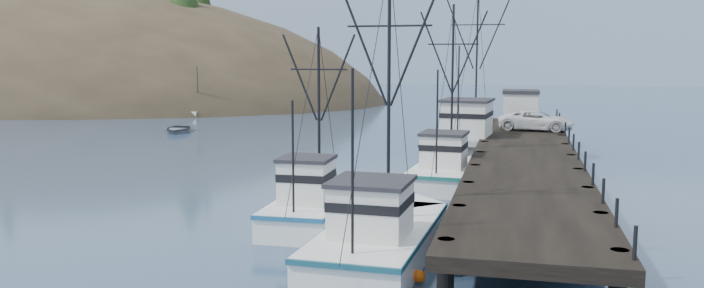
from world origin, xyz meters
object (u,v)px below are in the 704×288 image
(trawler_far, at_px, (448,170))
(pickup_truck, at_px, (536,120))
(trawler_mid, at_px, (315,206))
(work_vessel, at_px, (471,142))
(pier, at_px, (525,158))
(motorboat, at_px, (178,132))
(trawler_near, at_px, (382,235))
(pier_shed, at_px, (521,106))

(trawler_far, bearing_deg, pickup_truck, 66.68)
(trawler_mid, xyz_separation_m, work_vessel, (5.75, 21.63, 0.41))
(pier, distance_m, pickup_truck, 12.59)
(work_vessel, bearing_deg, pickup_truck, 25.67)
(pier, bearing_deg, motorboat, 147.97)
(pier, xyz_separation_m, work_vessel, (-3.80, 10.25, -0.46))
(pickup_truck, bearing_deg, trawler_far, 165.15)
(trawler_far, height_order, pickup_truck, trawler_far)
(work_vessel, relative_size, motorboat, 3.11)
(trawler_near, xyz_separation_m, motorboat, (-28.03, 36.71, -0.82))
(pier, bearing_deg, pier_shed, 90.86)
(trawler_mid, height_order, pier_shed, trawler_mid)
(work_vessel, bearing_deg, pier_shed, 65.51)
(trawler_near, relative_size, trawler_mid, 1.25)
(pier_shed, bearing_deg, trawler_near, -98.87)
(pier, height_order, trawler_far, trawler_far)
(pickup_truck, relative_size, motorboat, 1.10)
(trawler_near, relative_size, pickup_truck, 2.13)
(trawler_near, relative_size, trawler_far, 1.06)
(trawler_mid, bearing_deg, motorboat, 126.56)
(motorboat, bearing_deg, pickup_truck, -31.22)
(trawler_mid, xyz_separation_m, motorboat, (-24.01, 32.38, -0.82))
(pickup_truck, bearing_deg, motorboat, 84.63)
(pier, relative_size, trawler_mid, 4.67)
(trawler_near, relative_size, pier_shed, 3.69)
(work_vessel, bearing_deg, trawler_mid, -104.88)
(pier, bearing_deg, work_vessel, 110.35)
(trawler_far, bearing_deg, pier_shed, 76.77)
(pier, bearing_deg, trawler_mid, -129.99)
(work_vessel, xyz_separation_m, pickup_truck, (4.70, 2.26, 1.54))
(pickup_truck, bearing_deg, pier_shed, 20.52)
(trawler_near, xyz_separation_m, pickup_truck, (6.43, 28.22, 1.95))
(trawler_mid, bearing_deg, pier, 50.01)
(trawler_near, bearing_deg, pier_shed, 81.13)
(trawler_far, relative_size, pickup_truck, 2.01)
(trawler_far, bearing_deg, pier, 0.63)
(pickup_truck, bearing_deg, trawler_near, 175.63)
(trawler_far, distance_m, pier_shed, 18.72)
(pier, distance_m, pier_shed, 18.08)
(motorboat, bearing_deg, trawler_near, -70.02)
(trawler_far, height_order, motorboat, trawler_far)
(pier, bearing_deg, trawler_far, -179.37)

